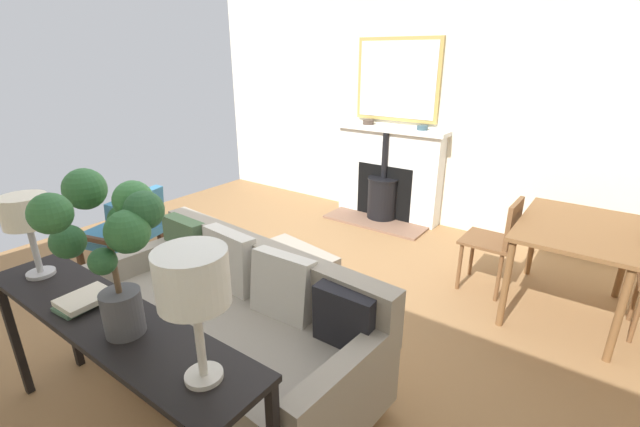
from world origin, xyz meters
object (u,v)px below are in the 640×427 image
(mantel_bowl_far, at_px, (422,127))
(potted_plant, at_px, (110,232))
(dining_chair_near_fireplace, at_px, (499,237))
(console_table, at_px, (111,334))
(table_lamp_far_end, at_px, (193,282))
(dining_table, at_px, (577,237))
(sofa, at_px, (233,322))
(mantel_bowl_near, at_px, (368,122))
(book_stack, at_px, (85,300))
(ottoman, at_px, (286,271))
(table_lamp_near_end, at_px, (26,215))
(armchair_accent, at_px, (126,228))
(fireplace, at_px, (387,179))

(mantel_bowl_far, height_order, potted_plant, potted_plant)
(mantel_bowl_far, height_order, dining_chair_near_fireplace, mantel_bowl_far)
(console_table, xyz_separation_m, table_lamp_far_end, (0.00, 0.66, 0.49))
(console_table, height_order, dining_table, console_table)
(console_table, bearing_deg, sofa, 179.78)
(potted_plant, bearing_deg, mantel_bowl_near, -165.52)
(mantel_bowl_far, distance_m, potted_plant, 3.75)
(console_table, distance_m, book_stack, 0.22)
(ottoman, height_order, potted_plant, potted_plant)
(console_table, distance_m, potted_plant, 0.58)
(sofa, relative_size, table_lamp_near_end, 4.48)
(armchair_accent, relative_size, dining_chair_near_fireplace, 0.96)
(mantel_bowl_far, relative_size, ottoman, 0.16)
(table_lamp_near_end, bearing_deg, table_lamp_far_end, 90.00)
(sofa, relative_size, potted_plant, 2.95)
(fireplace, height_order, book_stack, fireplace)
(table_lamp_near_end, height_order, table_lamp_far_end, table_lamp_far_end)
(sofa, relative_size, dining_table, 1.85)
(table_lamp_far_end, bearing_deg, dining_chair_near_fireplace, 171.59)
(ottoman, height_order, dining_chair_near_fireplace, dining_chair_near_fireplace)
(mantel_bowl_near, distance_m, armchair_accent, 2.91)
(ottoman, xyz_separation_m, book_stack, (1.60, 0.12, 0.58))
(book_stack, bearing_deg, dining_chair_near_fireplace, 155.22)
(mantel_bowl_far, bearing_deg, dining_chair_near_fireplace, 48.07)
(ottoman, bearing_deg, book_stack, 4.45)
(potted_plant, bearing_deg, table_lamp_near_end, -89.96)
(ottoman, distance_m, dining_chair_near_fireplace, 1.77)
(fireplace, bearing_deg, table_lamp_far_end, 17.33)
(fireplace, relative_size, mantel_bowl_near, 10.02)
(table_lamp_near_end, distance_m, potted_plant, 0.84)
(sofa, xyz_separation_m, armchair_accent, (-0.37, -1.78, 0.07))
(mantel_bowl_near, relative_size, armchair_accent, 0.17)
(sofa, relative_size, table_lamp_far_end, 3.89)
(sofa, distance_m, potted_plant, 1.15)
(armchair_accent, bearing_deg, potted_plant, 60.72)
(fireplace, xyz_separation_m, dining_table, (1.03, 2.09, 0.14))
(table_lamp_near_end, distance_m, table_lamp_far_end, 1.33)
(armchair_accent, height_order, book_stack, book_stack)
(table_lamp_far_end, relative_size, potted_plant, 0.76)
(ottoman, bearing_deg, table_lamp_near_end, -12.60)
(ottoman, bearing_deg, dining_table, 119.92)
(fireplace, height_order, potted_plant, potted_plant)
(dining_chair_near_fireplace, bearing_deg, dining_table, 90.16)
(dining_table, bearing_deg, book_stack, -33.41)
(sofa, bearing_deg, table_lamp_far_end, 42.63)
(armchair_accent, relative_size, table_lamp_far_end, 1.54)
(armchair_accent, bearing_deg, mantel_bowl_far, 147.92)
(dining_chair_near_fireplace, bearing_deg, sofa, -28.22)
(console_table, bearing_deg, ottoman, -169.13)
(table_lamp_near_end, bearing_deg, mantel_bowl_far, 171.65)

